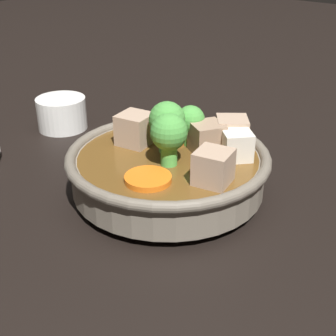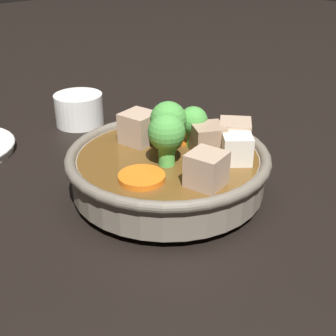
{
  "view_description": "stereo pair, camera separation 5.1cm",
  "coord_description": "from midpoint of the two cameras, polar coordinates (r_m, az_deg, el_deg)",
  "views": [
    {
      "loc": [
        -0.34,
        -0.3,
        0.27
      ],
      "look_at": [
        0.0,
        0.0,
        0.03
      ],
      "focal_mm": 50.0,
      "sensor_mm": 36.0,
      "label": 1
    },
    {
      "loc": [
        -0.31,
        -0.34,
        0.27
      ],
      "look_at": [
        0.0,
        0.0,
        0.03
      ],
      "focal_mm": 50.0,
      "sensor_mm": 36.0,
      "label": 2
    }
  ],
  "objects": [
    {
      "name": "stirfry_bowl",
      "position": [
        0.51,
        -2.67,
        0.46
      ],
      "size": [
        0.22,
        0.22,
        0.11
      ],
      "color": "slate",
      "rests_on": "ground_plane"
    },
    {
      "name": "tea_cup",
      "position": [
        0.72,
        -14.86,
        6.46
      ],
      "size": [
        0.07,
        0.07,
        0.05
      ],
      "color": "white",
      "rests_on": "ground_plane"
    },
    {
      "name": "ground_plane",
      "position": [
        0.53,
        -2.78,
        -3.22
      ],
      "size": [
        3.0,
        3.0,
        0.0
      ],
      "primitive_type": "plane",
      "color": "black"
    }
  ]
}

